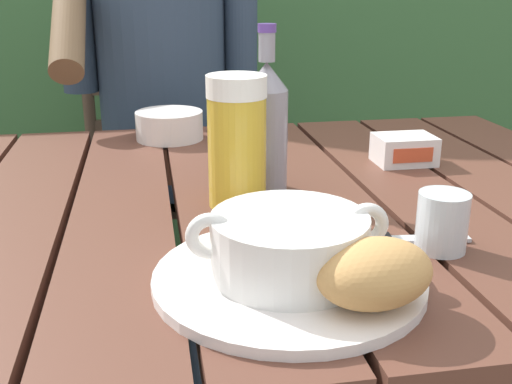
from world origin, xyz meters
TOP-DOWN VIEW (x-y plane):
  - dining_table at (0.00, 0.00)m, footprint 1.32×0.92m
  - chair_near_diner at (-0.06, 0.89)m, footprint 0.46×0.40m
  - person_eating at (-0.06, 0.70)m, footprint 0.48×0.47m
  - serving_plate at (0.03, -0.29)m, footprint 0.29×0.29m
  - soup_bowl at (0.03, -0.29)m, footprint 0.22×0.17m
  - bread_roll at (0.10, -0.36)m, footprint 0.14×0.12m
  - beer_glass at (0.02, -0.04)m, footprint 0.08×0.08m
  - beer_bottle at (0.07, 0.02)m, footprint 0.06×0.06m
  - water_glass_small at (0.23, -0.23)m, footprint 0.06×0.06m
  - butter_tub at (0.33, 0.12)m, footprint 0.10×0.08m
  - table_knife at (0.18, -0.20)m, footprint 0.17×0.04m
  - diner_bowl at (-0.06, 0.36)m, footprint 0.13×0.13m

SIDE VIEW (x-z plane):
  - chair_near_diner at x=-0.06m, z-range 0.01..0.92m
  - dining_table at x=0.00m, z-range 0.28..1.01m
  - person_eating at x=-0.06m, z-range 0.11..1.35m
  - table_knife at x=0.18m, z-range 0.73..0.74m
  - serving_plate at x=0.03m, z-range 0.73..0.74m
  - butter_tub at x=0.33m, z-range 0.73..0.78m
  - diner_bowl at x=-0.06m, z-range 0.73..0.79m
  - water_glass_small at x=0.23m, z-range 0.73..0.80m
  - bread_roll at x=0.10m, z-range 0.74..0.81m
  - soup_bowl at x=0.03m, z-range 0.74..0.81m
  - beer_glass at x=0.02m, z-range 0.73..0.92m
  - beer_bottle at x=0.07m, z-range 0.71..0.96m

